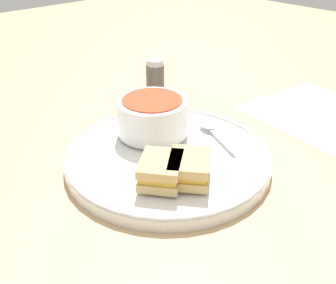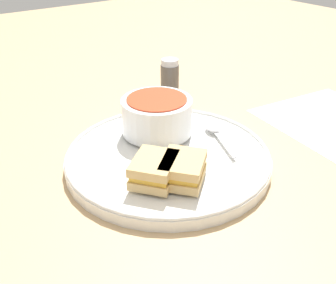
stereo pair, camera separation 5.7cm
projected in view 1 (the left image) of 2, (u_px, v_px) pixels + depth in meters
The scene contains 7 objects.
ground_plane at pixel (168, 163), 0.59m from camera, with size 2.40×2.40×0.00m, color tan.
plate at pixel (168, 156), 0.59m from camera, with size 0.30×0.30×0.02m.
soup_bowl at pixel (153, 116), 0.62m from camera, with size 0.11×0.11×0.06m.
spoon at pixel (210, 127), 0.64m from camera, with size 0.05×0.11×0.01m.
sandwich_half_near at pixel (161, 170), 0.51m from camera, with size 0.08×0.08×0.03m.
sandwich_half_far at pixel (189, 168), 0.51m from camera, with size 0.08×0.08×0.03m.
salt_shaker at pixel (155, 78), 0.79m from camera, with size 0.04×0.04×0.08m.
Camera 1 is at (-0.34, -0.37, 0.32)m, focal length 42.00 mm.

